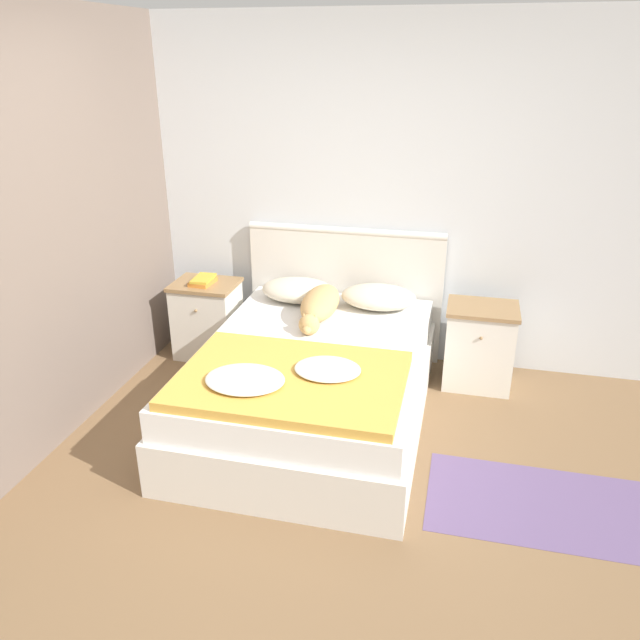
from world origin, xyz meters
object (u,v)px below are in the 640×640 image
Objects in this scene: nightstand_right at (479,346)px; pillow_right at (379,297)px; nightstand_left at (207,319)px; pillow_left at (298,290)px; book_stack at (203,281)px; bed at (313,384)px; dog at (320,305)px.

pillow_right is at bearing 178.74° from nightstand_right.
nightstand_left is 0.81m from pillow_left.
book_stack is at bearing -179.45° from nightstand_right.
bed is 0.61m from dog.
nightstand_right is at bearing 0.00° from nightstand_left.
bed is 3.30× the size of nightstand_left.
nightstand_right is at bearing 35.32° from bed.
nightstand_left is at bearing 164.70° from dog.
pillow_left reaches higher than nightstand_right.
pillow_right is 0.70× the size of dog.
bed is 0.90m from pillow_right.
nightstand_left is 1.11× the size of pillow_right.
book_stack is (-0.99, 0.25, 0.01)m from dog.
pillow_right is (0.61, 0.00, 0.00)m from pillow_left.
pillow_left and pillow_right have the same top height.
pillow_left is 1.00× the size of pillow_right.
book_stack is at bearing 165.82° from dog.
nightstand_right is 1.11× the size of pillow_left.
pillow_right is at bearing 37.32° from dog.
nightstand_left is at bearing 83.47° from book_stack.
bed is 0.90m from pillow_left.
bed is 1.30m from nightstand_left.
dog is (0.24, -0.29, 0.01)m from pillow_left.
pillow_right is 2.33× the size of book_stack.
nightstand_right is (2.11, 0.00, 0.00)m from nightstand_left.
nightstand_left is at bearing 180.00° from nightstand_right.
dog is 1.02m from book_stack.
pillow_left is (0.75, 0.02, 0.31)m from nightstand_left.
dog is at bearing -15.30° from nightstand_left.
nightstand_right is (1.06, 0.75, 0.05)m from bed.
nightstand_right is 1.11× the size of pillow_right.
bed is at bearing -144.68° from nightstand_right.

